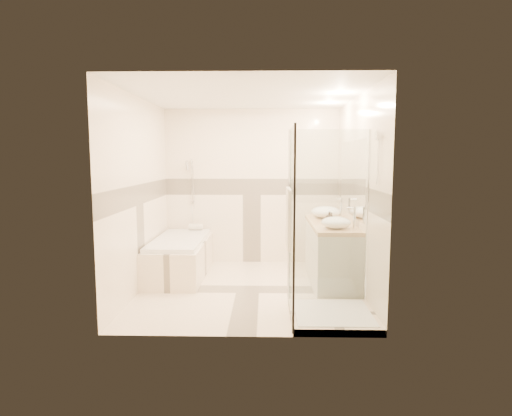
{
  "coord_description": "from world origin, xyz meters",
  "views": [
    {
      "loc": [
        0.24,
        -5.46,
        1.72
      ],
      "look_at": [
        0.1,
        0.25,
        1.05
      ],
      "focal_mm": 30.0,
      "sensor_mm": 36.0,
      "label": 1
    }
  ],
  "objects_px": {
    "shower_enclosure": "(321,272)",
    "amenity_bottle_b": "(329,217)",
    "bathtub": "(180,255)",
    "vessel_sink_far": "(336,223)",
    "vessel_sink_near": "(326,212)",
    "vanity": "(331,253)",
    "amenity_bottle_a": "(331,218)"
  },
  "relations": [
    {
      "from": "vessel_sink_near",
      "to": "vessel_sink_far",
      "type": "xyz_separation_m",
      "value": [
        0.0,
        -0.94,
        -0.01
      ]
    },
    {
      "from": "vanity",
      "to": "shower_enclosure",
      "type": "bearing_deg",
      "value": -102.97
    },
    {
      "from": "bathtub",
      "to": "shower_enclosure",
      "type": "xyz_separation_m",
      "value": [
        1.86,
        -1.62,
        0.2
      ]
    },
    {
      "from": "shower_enclosure",
      "to": "vessel_sink_far",
      "type": "distance_m",
      "value": 0.92
    },
    {
      "from": "shower_enclosure",
      "to": "vessel_sink_far",
      "type": "bearing_deg",
      "value": 70.52
    },
    {
      "from": "vessel_sink_near",
      "to": "vessel_sink_far",
      "type": "distance_m",
      "value": 0.94
    },
    {
      "from": "bathtub",
      "to": "vessel_sink_near",
      "type": "height_order",
      "value": "vessel_sink_near"
    },
    {
      "from": "vessel_sink_near",
      "to": "vessel_sink_far",
      "type": "bearing_deg",
      "value": -90.0
    },
    {
      "from": "bathtub",
      "to": "amenity_bottle_b",
      "type": "distance_m",
      "value": 2.24
    },
    {
      "from": "shower_enclosure",
      "to": "vessel_sink_near",
      "type": "distance_m",
      "value": 1.78
    },
    {
      "from": "vessel_sink_near",
      "to": "amenity_bottle_a",
      "type": "distance_m",
      "value": 0.55
    },
    {
      "from": "vanity",
      "to": "vessel_sink_near",
      "type": "bearing_deg",
      "value": 92.61
    },
    {
      "from": "vessel_sink_near",
      "to": "amenity_bottle_b",
      "type": "xyz_separation_m",
      "value": [
        0.0,
        -0.38,
        -0.02
      ]
    },
    {
      "from": "vessel_sink_near",
      "to": "amenity_bottle_a",
      "type": "bearing_deg",
      "value": -90.0
    },
    {
      "from": "vessel_sink_far",
      "to": "amenity_bottle_a",
      "type": "height_order",
      "value": "amenity_bottle_a"
    },
    {
      "from": "vessel_sink_near",
      "to": "amenity_bottle_b",
      "type": "height_order",
      "value": "vessel_sink_near"
    },
    {
      "from": "amenity_bottle_a",
      "to": "amenity_bottle_b",
      "type": "relative_size",
      "value": 1.06
    },
    {
      "from": "vessel_sink_near",
      "to": "bathtub",
      "type": "bearing_deg",
      "value": -177.62
    },
    {
      "from": "vanity",
      "to": "shower_enclosure",
      "type": "distance_m",
      "value": 1.31
    },
    {
      "from": "shower_enclosure",
      "to": "vessel_sink_far",
      "type": "height_order",
      "value": "shower_enclosure"
    },
    {
      "from": "bathtub",
      "to": "vessel_sink_far",
      "type": "distance_m",
      "value": 2.37
    },
    {
      "from": "shower_enclosure",
      "to": "vessel_sink_near",
      "type": "height_order",
      "value": "shower_enclosure"
    },
    {
      "from": "bathtub",
      "to": "amenity_bottle_b",
      "type": "xyz_separation_m",
      "value": [
        2.13,
        -0.29,
        0.61
      ]
    },
    {
      "from": "vessel_sink_far",
      "to": "amenity_bottle_a",
      "type": "relative_size",
      "value": 2.46
    },
    {
      "from": "amenity_bottle_a",
      "to": "vessel_sink_far",
      "type": "bearing_deg",
      "value": -90.0
    },
    {
      "from": "vessel_sink_near",
      "to": "amenity_bottle_a",
      "type": "height_order",
      "value": "vessel_sink_near"
    },
    {
      "from": "vessel_sink_near",
      "to": "vessel_sink_far",
      "type": "relative_size",
      "value": 1.16
    },
    {
      "from": "shower_enclosure",
      "to": "amenity_bottle_b",
      "type": "distance_m",
      "value": 1.42
    },
    {
      "from": "bathtub",
      "to": "amenity_bottle_b",
      "type": "relative_size",
      "value": 12.01
    },
    {
      "from": "bathtub",
      "to": "vessel_sink_near",
      "type": "relative_size",
      "value": 3.95
    },
    {
      "from": "bathtub",
      "to": "vessel_sink_far",
      "type": "xyz_separation_m",
      "value": [
        2.13,
        -0.85,
        0.62
      ]
    },
    {
      "from": "amenity_bottle_b",
      "to": "vessel_sink_far",
      "type": "bearing_deg",
      "value": -90.0
    }
  ]
}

